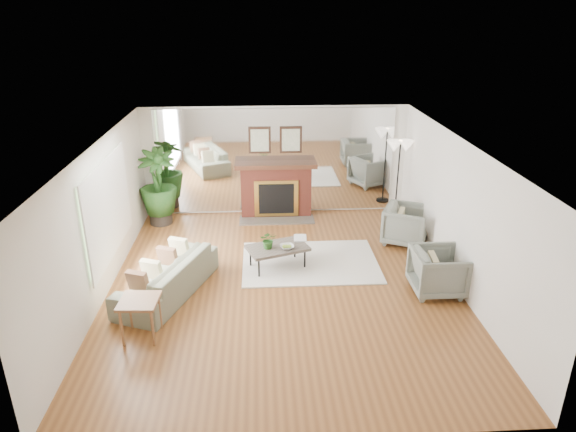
{
  "coord_description": "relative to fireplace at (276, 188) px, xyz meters",
  "views": [
    {
      "loc": [
        -0.37,
        -7.88,
        4.52
      ],
      "look_at": [
        0.12,
        0.6,
        1.05
      ],
      "focal_mm": 32.0,
      "sensor_mm": 36.0,
      "label": 1
    }
  ],
  "objects": [
    {
      "name": "sofa",
      "position": [
        -1.96,
        -3.43,
        -0.34
      ],
      "size": [
        1.58,
        2.34,
        0.64
      ],
      "primitive_type": "imported",
      "rotation": [
        0.0,
        0.0,
        -1.94
      ],
      "color": "slate",
      "rests_on": "ground"
    },
    {
      "name": "wall_back",
      "position": [
        0.0,
        0.23,
        0.59
      ],
      "size": [
        6.0,
        0.02,
        2.5
      ],
      "primitive_type": "cube",
      "color": "white",
      "rests_on": "ground"
    },
    {
      "name": "mirror_panel",
      "position": [
        0.0,
        0.21,
        0.59
      ],
      "size": [
        5.4,
        0.04,
        2.4
      ],
      "primitive_type": "cube",
      "color": "silver",
      "rests_on": "wall_back"
    },
    {
      "name": "ground",
      "position": [
        0.0,
        -3.26,
        -0.66
      ],
      "size": [
        7.0,
        7.0,
        0.0
      ],
      "primitive_type": "plane",
      "color": "brown",
      "rests_on": "ground"
    },
    {
      "name": "area_rug",
      "position": [
        0.55,
        -2.46,
        -0.65
      ],
      "size": [
        2.55,
        1.83,
        0.03
      ],
      "primitive_type": "cube",
      "rotation": [
        0.0,
        0.0,
        -0.0
      ],
      "color": "silver",
      "rests_on": "ground"
    },
    {
      "name": "wall_left",
      "position": [
        -2.99,
        -3.26,
        0.59
      ],
      "size": [
        0.02,
        7.0,
        2.5
      ],
      "primitive_type": "cube",
      "color": "white",
      "rests_on": "ground"
    },
    {
      "name": "coffee_table",
      "position": [
        -0.07,
        -2.62,
        -0.26
      ],
      "size": [
        1.24,
        0.97,
        0.43
      ],
      "rotation": [
        0.0,
        0.0,
        0.35
      ],
      "color": "#574D45",
      "rests_on": "ground"
    },
    {
      "name": "fireplace",
      "position": [
        0.0,
        0.0,
        0.0
      ],
      "size": [
        1.85,
        0.83,
        2.05
      ],
      "color": "maroon",
      "rests_on": "ground"
    },
    {
      "name": "window_panel",
      "position": [
        -2.96,
        -2.86,
        0.69
      ],
      "size": [
        0.04,
        2.4,
        1.5
      ],
      "primitive_type": "cube",
      "color": "#B2E09E",
      "rests_on": "wall_left"
    },
    {
      "name": "floor_lamp",
      "position": [
        2.7,
        -0.41,
        0.91
      ],
      "size": [
        0.6,
        0.33,
        1.84
      ],
      "color": "black",
      "rests_on": "ground"
    },
    {
      "name": "potted_ficus",
      "position": [
        -2.6,
        -0.34,
        0.25
      ],
      "size": [
        0.97,
        0.97,
        1.71
      ],
      "color": "black",
      "rests_on": "ground"
    },
    {
      "name": "armchair_back",
      "position": [
        2.6,
        -1.66,
        -0.26
      ],
      "size": [
        1.15,
        1.14,
        0.79
      ],
      "primitive_type": "imported",
      "rotation": [
        0.0,
        0.0,
        1.12
      ],
      "color": "gray",
      "rests_on": "ground"
    },
    {
      "name": "side_table",
      "position": [
        -2.14,
        -4.67,
        -0.14
      ],
      "size": [
        0.58,
        0.58,
        0.62
      ],
      "rotation": [
        0.0,
        0.0,
        -0.06
      ],
      "color": "olive",
      "rests_on": "ground"
    },
    {
      "name": "fruit_bowl",
      "position": [
        0.1,
        -2.71,
        -0.19
      ],
      "size": [
        0.3,
        0.3,
        0.06
      ],
      "primitive_type": "imported",
      "rotation": [
        0.0,
        0.0,
        0.2
      ],
      "color": "olive",
      "rests_on": "coffee_table"
    },
    {
      "name": "wall_right",
      "position": [
        2.99,
        -3.26,
        0.59
      ],
      "size": [
        0.02,
        7.0,
        2.5
      ],
      "primitive_type": "cube",
      "color": "white",
      "rests_on": "ground"
    },
    {
      "name": "armchair_front",
      "position": [
        2.6,
        -3.65,
        -0.27
      ],
      "size": [
        0.86,
        0.83,
        0.78
      ],
      "primitive_type": "imported",
      "rotation": [
        0.0,
        0.0,
        1.57
      ],
      "color": "gray",
      "rests_on": "ground"
    },
    {
      "name": "book",
      "position": [
        0.26,
        -2.29,
        -0.21
      ],
      "size": [
        0.26,
        0.34,
        0.02
      ],
      "primitive_type": "imported",
      "rotation": [
        0.0,
        0.0,
        -0.06
      ],
      "color": "olive",
      "rests_on": "coffee_table"
    },
    {
      "name": "tabletop_plant",
      "position": [
        -0.23,
        -2.68,
        -0.06
      ],
      "size": [
        0.31,
        0.27,
        0.33
      ],
      "primitive_type": "imported",
      "rotation": [
        0.0,
        0.0,
        -0.04
      ],
      "color": "#2E551F",
      "rests_on": "coffee_table"
    }
  ]
}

